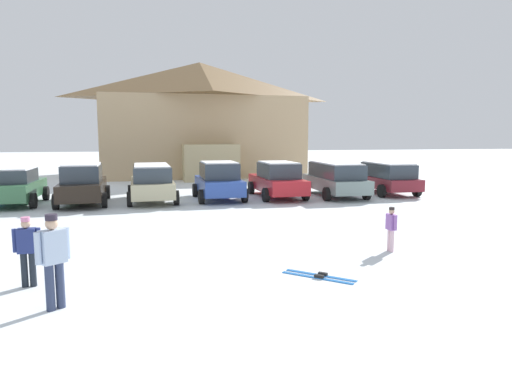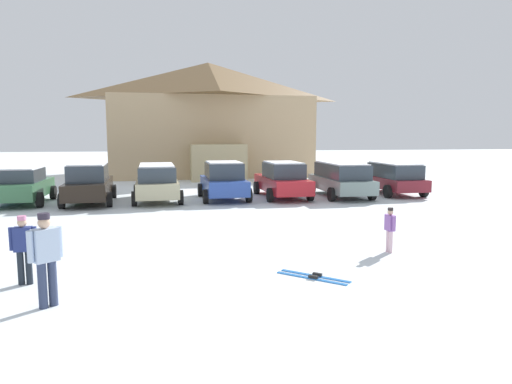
# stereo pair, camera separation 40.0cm
# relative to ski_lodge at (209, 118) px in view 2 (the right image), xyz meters

# --- Properties ---
(ground) EXTENTS (160.00, 160.00, 0.00)m
(ground) POSITION_rel_ski_lodge_xyz_m (-1.00, -29.09, -4.30)
(ground) COLOR silver
(ski_lodge) EXTENTS (15.13, 12.14, 8.48)m
(ski_lodge) POSITION_rel_ski_lodge_xyz_m (0.00, 0.00, 0.00)
(ski_lodge) COLOR tan
(ski_lodge) RESTS_ON ground
(parked_green_coupe) EXTENTS (2.36, 4.18, 1.61)m
(parked_green_coupe) POSITION_rel_ski_lodge_xyz_m (-9.11, -14.54, -3.47)
(parked_green_coupe) COLOR #356842
(parked_green_coupe) RESTS_ON ground
(parked_black_sedan) EXTENTS (2.35, 4.73, 1.77)m
(parked_black_sedan) POSITION_rel_ski_lodge_xyz_m (-6.25, -14.75, -3.41)
(parked_black_sedan) COLOR black
(parked_black_sedan) RESTS_ON ground
(parked_beige_suv) EXTENTS (2.36, 4.50, 1.68)m
(parked_beige_suv) POSITION_rel_ski_lodge_xyz_m (-3.32, -14.64, -3.39)
(parked_beige_suv) COLOR tan
(parked_beige_suv) RESTS_ON ground
(parked_blue_hatchback) EXTENTS (2.30, 4.08, 1.78)m
(parked_blue_hatchback) POSITION_rel_ski_lodge_xyz_m (-0.28, -14.59, -3.41)
(parked_blue_hatchback) COLOR #2C4AA2
(parked_blue_hatchback) RESTS_ON ground
(parked_red_sedan) EXTENTS (2.27, 4.76, 1.73)m
(parked_red_sedan) POSITION_rel_ski_lodge_xyz_m (2.59, -14.36, -3.43)
(parked_red_sedan) COLOR red
(parked_red_sedan) RESTS_ON ground
(parked_grey_wagon) EXTENTS (2.24, 4.78, 1.68)m
(parked_grey_wagon) POSITION_rel_ski_lodge_xyz_m (5.46, -14.57, -3.39)
(parked_grey_wagon) COLOR gray
(parked_grey_wagon) RESTS_ON ground
(parked_maroon_van) EXTENTS (2.16, 4.20, 1.61)m
(parked_maroon_van) POSITION_rel_ski_lodge_xyz_m (8.43, -14.15, -3.42)
(parked_maroon_van) COLOR maroon
(parked_maroon_van) RESTS_ON ground
(skier_teen_in_navy_coat) EXTENTS (0.52, 0.22, 1.41)m
(skier_teen_in_navy_coat) POSITION_rel_ski_lodge_xyz_m (-5.39, -26.14, -3.50)
(skier_teen_in_navy_coat) COLOR #1C232C
(skier_teen_in_navy_coat) RESTS_ON ground
(skier_child_in_purple_jacket) EXTENTS (0.19, 0.43, 1.16)m
(skier_child_in_purple_jacket) POSITION_rel_ski_lodge_xyz_m (3.00, -24.97, -3.64)
(skier_child_in_purple_jacket) COLOR beige
(skier_child_in_purple_jacket) RESTS_ON ground
(skier_adult_in_blue_parka) EXTENTS (0.50, 0.44, 1.67)m
(skier_adult_in_blue_parka) POSITION_rel_ski_lodge_xyz_m (-4.60, -27.50, -3.35)
(skier_adult_in_blue_parka) COLOR #2D3755
(skier_adult_in_blue_parka) RESTS_ON ground
(pair_of_skis) EXTENTS (1.39, 1.29, 0.08)m
(pair_of_skis) POSITION_rel_ski_lodge_xyz_m (0.48, -26.68, -4.28)
(pair_of_skis) COLOR blue
(pair_of_skis) RESTS_ON ground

